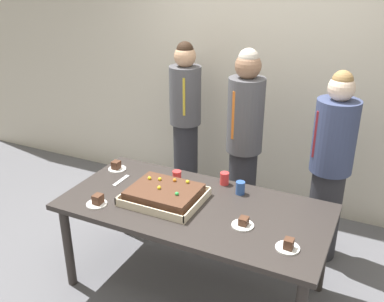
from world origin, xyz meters
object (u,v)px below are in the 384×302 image
sheet_cake (164,194)px  cake_server_utensil (121,181)px  drink_cup_far_end (240,188)px  person_striped_tie_right (185,123)px  plated_slice_near_right (243,223)px  person_green_shirt_behind (244,144)px  person_serving_front (330,167)px  plated_slice_far_right (97,201)px  drink_cup_middle (224,178)px  plated_slice_near_left (117,167)px  party_table (194,214)px  drink_cup_nearest (177,177)px  plated_slice_far_left (288,246)px

sheet_cake → cake_server_utensil: (-0.46, 0.11, -0.04)m
drink_cup_far_end → person_striped_tie_right: size_ratio=0.06×
plated_slice_near_right → person_green_shirt_behind: 1.00m
person_striped_tie_right → person_serving_front: bearing=59.1°
plated_slice_far_right → person_green_shirt_behind: person_green_shirt_behind is taller
person_striped_tie_right → drink_cup_middle: bearing=24.3°
plated_slice_far_right → person_green_shirt_behind: 1.34m
person_serving_front → person_green_shirt_behind: 0.73m
plated_slice_near_left → person_striped_tie_right: (0.20, 0.91, 0.13)m
plated_slice_near_right → drink_cup_middle: bearing=124.0°
party_table → cake_server_utensil: size_ratio=9.69×
plated_slice_near_left → drink_cup_nearest: drink_cup_nearest is taller
cake_server_utensil → plated_slice_far_left: bearing=-12.0°
sheet_cake → person_serving_front: size_ratio=0.34×
party_table → drink_cup_nearest: (-0.27, 0.25, 0.13)m
plated_slice_far_left → drink_cup_nearest: drink_cup_nearest is taller
cake_server_utensil → person_striped_tie_right: 1.08m
person_green_shirt_behind → plated_slice_far_right: bearing=-12.7°
party_table → plated_slice_near_right: (0.41, -0.10, 0.10)m
plated_slice_far_right → person_striped_tie_right: bearing=90.5°
plated_slice_near_right → cake_server_utensil: size_ratio=0.75×
drink_cup_nearest → drink_cup_far_end: (0.52, 0.05, 0.00)m
sheet_cake → person_serving_front: (1.03, 0.89, 0.06)m
plated_slice_far_right → person_serving_front: 1.85m
plated_slice_near_left → person_serving_front: bearing=20.4°
person_green_shirt_behind → plated_slice_near_right: bearing=39.1°
plated_slice_near_left → drink_cup_nearest: 0.57m
plated_slice_near_right → person_serving_front: 1.04m
person_serving_front → person_green_shirt_behind: bearing=-38.8°
plated_slice_far_left → drink_cup_far_end: size_ratio=1.50×
person_green_shirt_behind → plated_slice_far_left: bearing=51.8°
plated_slice_far_right → cake_server_utensil: bearing=98.6°
drink_cup_nearest → cake_server_utensil: (-0.42, -0.17, -0.05)m
plated_slice_far_right → drink_cup_nearest: size_ratio=1.50×
sheet_cake → drink_cup_middle: bearing=54.6°
plated_slice_near_right → party_table: bearing=165.9°
party_table → drink_cup_middle: drink_cup_middle is taller
person_striped_tie_right → drink_cup_nearest: bearing=3.1°
plated_slice_near_left → plated_slice_far_left: bearing=-16.3°
plated_slice_far_right → drink_cup_nearest: drink_cup_nearest is taller
plated_slice_far_left → person_striped_tie_right: size_ratio=0.09×
cake_server_utensil → person_green_shirt_behind: bearing=44.3°
party_table → person_serving_front: size_ratio=1.19×
plated_slice_near_left → person_green_shirt_behind: size_ratio=0.09×
plated_slice_near_right → plated_slice_far_right: bearing=-169.2°
plated_slice_far_right → drink_cup_nearest: bearing=57.1°
plated_slice_near_left → plated_slice_far_right: plated_slice_far_right is taller
drink_cup_middle → cake_server_utensil: drink_cup_middle is taller
sheet_cake → drink_cup_far_end: (0.47, 0.34, 0.00)m
plated_slice_far_left → plated_slice_near_right: bearing=160.0°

